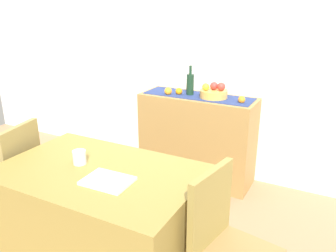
# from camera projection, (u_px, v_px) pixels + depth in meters

# --- Properties ---
(ground_plane) EXTENTS (6.40, 6.40, 0.02)m
(ground_plane) POSITION_uv_depth(u_px,v_px,m) (147.00, 223.00, 2.91)
(ground_plane) COLOR #A07655
(ground_plane) RESTS_ON ground
(room_wall_rear) EXTENTS (6.40, 0.06, 2.70)m
(room_wall_rear) POSITION_uv_depth(u_px,v_px,m) (205.00, 44.00, 3.43)
(room_wall_rear) COLOR silver
(room_wall_rear) RESTS_ON ground
(sideboard_console) EXTENTS (1.14, 0.42, 0.88)m
(sideboard_console) POSITION_uv_depth(u_px,v_px,m) (197.00, 138.00, 3.50)
(sideboard_console) COLOR olive
(sideboard_console) RESTS_ON ground
(table_runner) EXTENTS (1.07, 0.32, 0.01)m
(table_runner) POSITION_uv_depth(u_px,v_px,m) (198.00, 96.00, 3.35)
(table_runner) COLOR navy
(table_runner) RESTS_ON sideboard_console
(fruit_bowl) EXTENTS (0.26, 0.26, 0.07)m
(fruit_bowl) POSITION_uv_depth(u_px,v_px,m) (214.00, 94.00, 3.27)
(fruit_bowl) COLOR gold
(fruit_bowl) RESTS_ON table_runner
(apple_rear) EXTENTS (0.07, 0.07, 0.07)m
(apple_rear) POSITION_uv_depth(u_px,v_px,m) (214.00, 86.00, 3.25)
(apple_rear) COLOR #A8312D
(apple_rear) RESTS_ON fruit_bowl
(apple_center) EXTENTS (0.07, 0.07, 0.07)m
(apple_center) POSITION_uv_depth(u_px,v_px,m) (206.00, 87.00, 3.23)
(apple_center) COLOR gold
(apple_center) RESTS_ON fruit_bowl
(apple_front) EXTENTS (0.08, 0.08, 0.08)m
(apple_front) POSITION_uv_depth(u_px,v_px,m) (221.00, 87.00, 3.22)
(apple_front) COLOR #AD352C
(apple_front) RESTS_ON fruit_bowl
(wine_bottle) EXTENTS (0.07, 0.07, 0.29)m
(wine_bottle) POSITION_uv_depth(u_px,v_px,m) (190.00, 84.00, 3.35)
(wine_bottle) COLOR #173321
(wine_bottle) RESTS_ON sideboard_console
(orange_loose_near_bowl) EXTENTS (0.07, 0.07, 0.07)m
(orange_loose_near_bowl) POSITION_uv_depth(u_px,v_px,m) (179.00, 91.00, 3.39)
(orange_loose_near_bowl) COLOR orange
(orange_loose_near_bowl) RESTS_ON sideboard_console
(orange_loose_mid) EXTENTS (0.06, 0.06, 0.06)m
(orange_loose_mid) POSITION_uv_depth(u_px,v_px,m) (242.00, 100.00, 3.11)
(orange_loose_mid) COLOR orange
(orange_loose_mid) RESTS_ON sideboard_console
(orange_loose_end) EXTENTS (0.07, 0.07, 0.07)m
(orange_loose_end) POSITION_uv_depth(u_px,v_px,m) (168.00, 91.00, 3.39)
(orange_loose_end) COLOR orange
(orange_loose_end) RESTS_ON sideboard_console
(dining_table) EXTENTS (1.29, 0.83, 0.74)m
(dining_table) POSITION_uv_depth(u_px,v_px,m) (102.00, 220.00, 2.30)
(dining_table) COLOR olive
(dining_table) RESTS_ON ground
(open_book) EXTENTS (0.29, 0.22, 0.02)m
(open_book) POSITION_uv_depth(u_px,v_px,m) (108.00, 181.00, 2.03)
(open_book) COLOR white
(open_book) RESTS_ON dining_table
(coffee_cup) EXTENTS (0.09, 0.09, 0.09)m
(coffee_cup) POSITION_uv_depth(u_px,v_px,m) (79.00, 157.00, 2.25)
(coffee_cup) COLOR silver
(coffee_cup) RESTS_ON dining_table
(chair_near_window) EXTENTS (0.47, 0.47, 0.90)m
(chair_near_window) POSITION_uv_depth(u_px,v_px,m) (11.00, 199.00, 2.74)
(chair_near_window) COLOR olive
(chair_near_window) RESTS_ON ground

